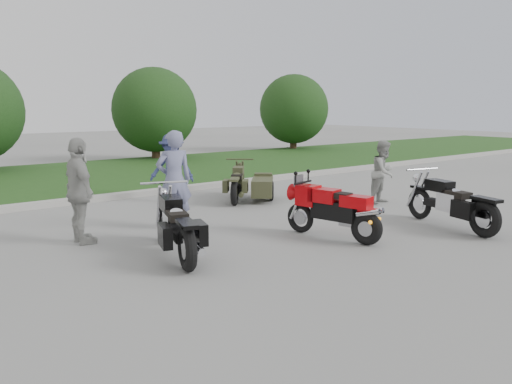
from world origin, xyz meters
TOP-DOWN VIEW (x-y plane):
  - ground at (0.00, 0.00)m, footprint 80.00×80.00m
  - curb at (0.00, 6.00)m, footprint 60.00×0.30m
  - grass_strip at (0.00, 10.15)m, footprint 60.00×8.00m
  - tree_mid_right at (4.00, 13.50)m, footprint 3.60×3.60m
  - tree_far_right at (12.00, 13.50)m, footprint 3.60×3.60m
  - sportbike_red at (0.70, -0.16)m, footprint 0.65×1.94m
  - cruiser_left at (-2.08, 0.59)m, footprint 0.83×2.30m
  - cruiser_right at (3.12, -1.06)m, footprint 0.70×2.33m
  - cruiser_sidecar at (1.77, 3.69)m, footprint 1.77×1.94m
  - person_stripe at (-1.18, 2.31)m, footprint 0.78×0.60m
  - person_grey at (4.13, 1.45)m, footprint 0.86×0.73m
  - person_denim at (0.06, 4.70)m, footprint 1.22×1.23m
  - person_back at (-3.00, 2.33)m, footprint 0.45×1.09m

SIDE VIEW (x-z plane):
  - ground at x=0.00m, z-range 0.00..0.00m
  - grass_strip at x=0.00m, z-range 0.00..0.14m
  - curb at x=0.00m, z-range 0.00..0.15m
  - cruiser_sidecar at x=1.77m, z-range -0.03..0.79m
  - cruiser_right at x=3.12m, z-range 0.01..0.92m
  - cruiser_left at x=-2.08m, z-range 0.01..0.92m
  - sportbike_red at x=0.70m, z-range 0.08..1.01m
  - person_grey at x=4.13m, z-range 0.00..1.55m
  - person_denim at x=0.06m, z-range 0.00..1.70m
  - person_back at x=-3.00m, z-range 0.00..1.85m
  - person_stripe at x=-1.18m, z-range 0.00..1.92m
  - tree_mid_right at x=4.00m, z-range 0.19..4.19m
  - tree_far_right at x=12.00m, z-range 0.19..4.19m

